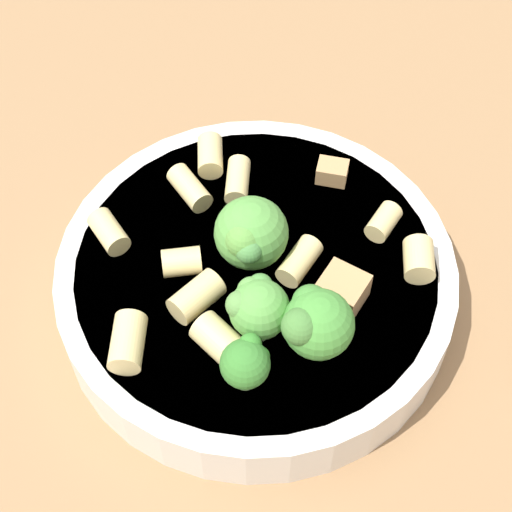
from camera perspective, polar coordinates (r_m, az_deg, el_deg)
ground_plane at (r=0.49m, az=0.00°, el=-2.98°), size 2.00×2.00×0.00m
pasta_bowl at (r=0.48m, az=0.00°, el=-1.68°), size 0.22×0.22×0.03m
broccoli_floret_0 at (r=0.45m, az=-0.03°, el=1.54°), size 0.04×0.04×0.04m
broccoli_floret_1 at (r=0.42m, az=0.09°, el=-3.41°), size 0.03×0.03×0.04m
broccoli_floret_2 at (r=0.41m, az=-0.65°, el=-7.13°), size 0.02×0.03×0.03m
broccoli_floret_3 at (r=0.42m, az=3.97°, el=-4.44°), size 0.04×0.04×0.04m
rigatoni_0 at (r=0.49m, az=-1.23°, el=5.06°), size 0.03×0.02×0.01m
rigatoni_1 at (r=0.49m, az=-4.45°, el=4.54°), size 0.03×0.02×0.01m
rigatoni_2 at (r=0.46m, az=2.91°, el=-0.35°), size 0.03×0.03×0.01m
rigatoni_3 at (r=0.43m, az=-2.39°, el=-5.70°), size 0.03×0.03×0.02m
rigatoni_4 at (r=0.47m, az=10.81°, el=-0.22°), size 0.03×0.02×0.02m
rigatoni_5 at (r=0.48m, az=-9.78°, el=1.60°), size 0.03×0.02×0.01m
rigatoni_6 at (r=0.51m, az=-3.34°, el=6.64°), size 0.03×0.02×0.01m
rigatoni_7 at (r=0.45m, az=-4.00°, el=-2.73°), size 0.03×0.03×0.02m
rigatoni_8 at (r=0.44m, az=-8.55°, el=-5.70°), size 0.03×0.03×0.02m
rigatoni_9 at (r=0.46m, az=-4.97°, el=-0.39°), size 0.02×0.02×0.02m
rigatoni_10 at (r=0.48m, az=8.58°, el=2.12°), size 0.02×0.02×0.01m
chicken_chunk_0 at (r=0.50m, az=5.10°, el=5.61°), size 0.02×0.02×0.01m
chicken_chunk_1 at (r=0.45m, az=5.77°, el=-2.29°), size 0.03×0.03×0.02m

